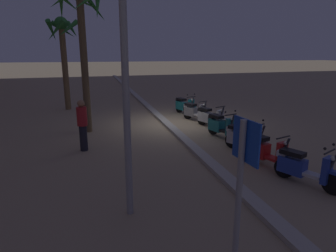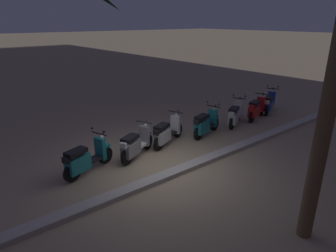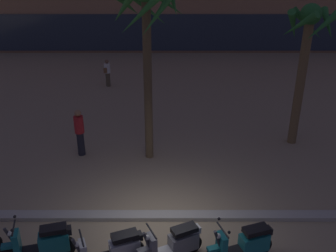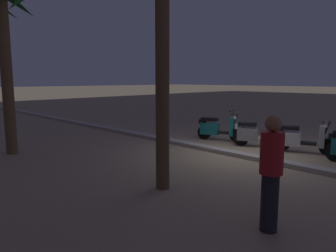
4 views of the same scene
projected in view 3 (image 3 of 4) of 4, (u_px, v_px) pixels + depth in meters
ground_plane at (161, 227)px, 9.63m from camera, size 200.00×200.00×0.00m
curb_strip at (161, 216)px, 9.96m from camera, size 60.00×0.36×0.12m
scooter_teal_mid_front at (43, 243)px, 8.40m from camera, size 1.69×0.72×1.17m
scooter_silver_mid_centre at (112, 251)px, 8.19m from camera, size 1.75×0.88×1.04m
scooter_grey_far_back at (173, 244)px, 8.39m from camera, size 1.60×0.90×1.04m
scooter_teal_tail_end at (244, 244)px, 8.39m from camera, size 1.71×0.81×1.17m
palm_tree_far_corner at (306, 44)px, 12.73m from camera, size 1.93×1.87×5.22m
palm_tree_mid_walkway at (147, 26)px, 11.36m from camera, size 2.49×2.45×5.94m
pedestrian_window_shopping at (107, 72)px, 20.67m from camera, size 0.35×0.46×1.54m
pedestrian_by_palm_tree at (79, 131)px, 12.97m from camera, size 0.34×0.34×1.76m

